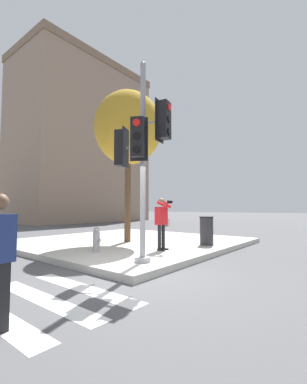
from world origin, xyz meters
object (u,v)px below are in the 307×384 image
trash_bin (207,231)px  person_photographer (162,219)px  street_tree (128,129)px  fire_hydrant (96,240)px  traffic_signal_pole (141,148)px

trash_bin → person_photographer: bearing=162.7°
street_tree → fire_hydrant: size_ratio=8.09×
traffic_signal_pole → person_photographer: size_ratio=3.10×
street_tree → fire_hydrant: (-2.22, -0.89, -4.10)m
person_photographer → trash_bin: (1.87, -0.58, -0.46)m
street_tree → fire_hydrant: street_tree is taller
traffic_signal_pole → person_photographer: bearing=22.6°
person_photographer → fire_hydrant: size_ratio=2.20×
traffic_signal_pole → street_tree: (2.58, 2.98, 1.70)m
person_photographer → trash_bin: bearing=-17.3°
person_photographer → street_tree: size_ratio=0.27×
street_tree → trash_bin: (1.15, -2.79, -3.96)m
person_photographer → trash_bin: 2.01m
traffic_signal_pole → person_photographer: (1.87, 0.78, -1.80)m
person_photographer → street_tree: (0.72, 2.21, 3.50)m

